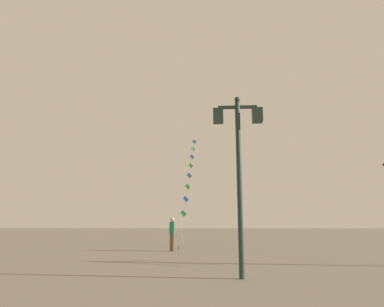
% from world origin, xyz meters
% --- Properties ---
extents(ground_plane, '(160.00, 160.00, 0.00)m').
position_xyz_m(ground_plane, '(0.00, 20.00, 0.00)').
color(ground_plane, '#756B5B').
extents(twin_lantern_lamp_post, '(1.37, 0.28, 4.93)m').
position_xyz_m(twin_lantern_lamp_post, '(1.82, 9.15, 3.41)').
color(twin_lantern_lamp_post, '#1E2D23').
rests_on(twin_lantern_lamp_post, ground_plane).
extents(kite_train, '(0.59, 12.25, 9.05)m').
position_xyz_m(kite_train, '(-0.67, 25.61, 4.83)').
color(kite_train, brown).
rests_on(kite_train, ground_plane).
extents(kite_flyer, '(0.26, 0.61, 1.71)m').
position_xyz_m(kite_flyer, '(-1.03, 18.08, 0.90)').
color(kite_flyer, brown).
rests_on(kite_flyer, ground_plane).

